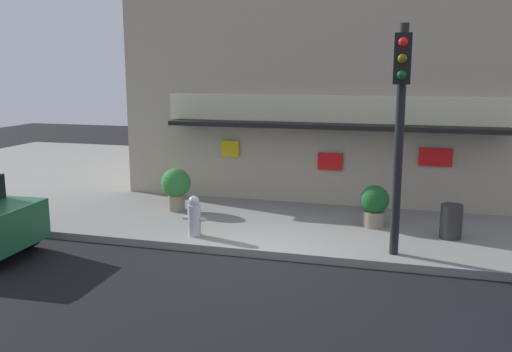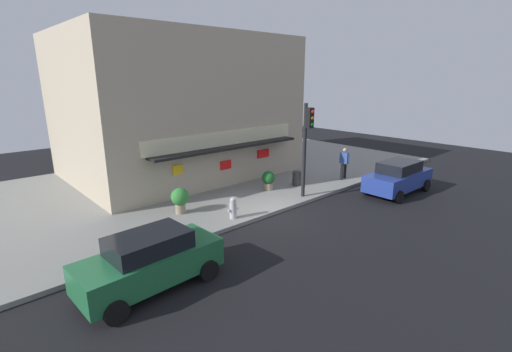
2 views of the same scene
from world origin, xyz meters
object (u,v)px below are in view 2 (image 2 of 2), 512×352
(fire_hydrant, at_px, (233,208))
(trash_can, at_px, (297,178))
(potted_plant_by_window, at_px, (268,180))
(potted_plant_by_doorway, at_px, (180,198))
(traffic_light, at_px, (307,138))
(pedestrian, at_px, (344,162))
(parked_car_green, at_px, (150,261))
(parked_car_blue, at_px, (398,177))

(fire_hydrant, bearing_deg, trash_can, 14.12)
(fire_hydrant, height_order, trash_can, fire_hydrant)
(potted_plant_by_window, bearing_deg, fire_hydrant, -154.16)
(trash_can, relative_size, potted_plant_by_doorway, 0.67)
(traffic_light, bearing_deg, potted_plant_by_doorway, 159.17)
(potted_plant_by_doorway, bearing_deg, fire_hydrant, -56.48)
(trash_can, distance_m, potted_plant_by_window, 1.79)
(traffic_light, relative_size, pedestrian, 2.50)
(potted_plant_by_doorway, xyz_separation_m, parked_car_green, (-3.49, -4.28, 0.02))
(fire_hydrant, distance_m, trash_can, 5.78)
(pedestrian, distance_m, potted_plant_by_window, 4.95)
(potted_plant_by_doorway, xyz_separation_m, parked_car_blue, (10.27, -4.75, 0.03))
(trash_can, height_order, potted_plant_by_doorway, potted_plant_by_doorway)
(traffic_light, bearing_deg, pedestrian, 8.12)
(potted_plant_by_window, bearing_deg, potted_plant_by_doorway, 178.42)
(parked_car_blue, bearing_deg, pedestrian, 96.29)
(fire_hydrant, height_order, potted_plant_by_window, potted_plant_by_window)
(traffic_light, height_order, potted_plant_by_doorway, traffic_light)
(potted_plant_by_doorway, distance_m, parked_car_green, 5.53)
(traffic_light, distance_m, trash_can, 3.25)
(potted_plant_by_doorway, relative_size, parked_car_blue, 0.27)
(potted_plant_by_doorway, height_order, potted_plant_by_window, potted_plant_by_doorway)
(pedestrian, bearing_deg, parked_car_blue, -83.71)
(fire_hydrant, height_order, parked_car_blue, parked_car_blue)
(fire_hydrant, bearing_deg, potted_plant_by_doorway, 123.52)
(fire_hydrant, distance_m, potted_plant_by_doorway, 2.44)
(fire_hydrant, relative_size, parked_car_green, 0.22)
(pedestrian, xyz_separation_m, parked_car_green, (-13.42, -2.69, -0.33))
(potted_plant_by_doorway, relative_size, parked_car_green, 0.28)
(parked_car_green, bearing_deg, potted_plant_by_doorway, 50.78)
(pedestrian, height_order, potted_plant_by_doorway, pedestrian)
(potted_plant_by_doorway, bearing_deg, trash_can, -5.05)
(parked_car_blue, bearing_deg, fire_hydrant, 163.01)
(fire_hydrant, bearing_deg, parked_car_green, -154.95)
(fire_hydrant, xyz_separation_m, parked_car_blue, (8.93, -2.73, 0.25))
(parked_car_blue, bearing_deg, traffic_light, 150.43)
(trash_can, relative_size, parked_car_green, 0.19)
(traffic_light, relative_size, potted_plant_by_doorway, 4.01)
(traffic_light, relative_size, parked_car_blue, 1.07)
(trash_can, bearing_deg, fire_hydrant, -165.88)
(trash_can, xyz_separation_m, potted_plant_by_doorway, (-6.94, 0.61, 0.29))
(pedestrian, bearing_deg, potted_plant_by_doorway, 170.86)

